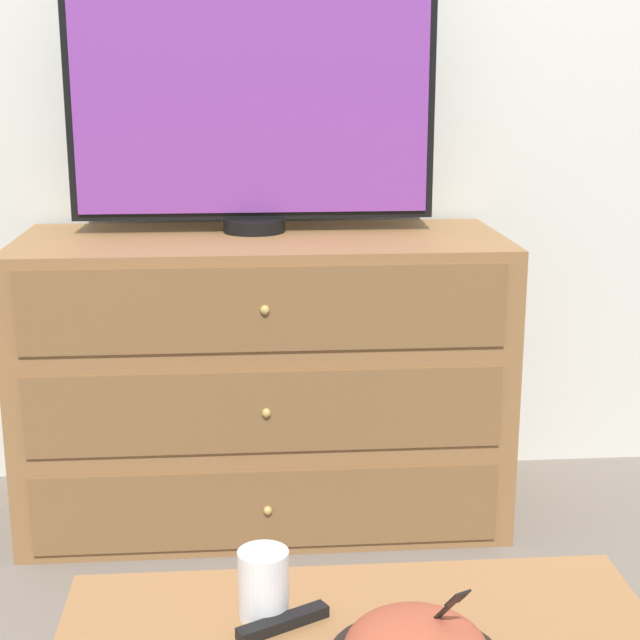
% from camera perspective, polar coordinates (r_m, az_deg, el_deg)
% --- Properties ---
extents(ground_plane, '(12.00, 12.00, 0.00)m').
position_cam_1_polar(ground_plane, '(3.22, -1.04, -8.56)').
color(ground_plane, '#70665B').
extents(wall_back, '(12.00, 0.05, 2.60)m').
position_cam_1_polar(wall_back, '(2.99, -1.19, 15.23)').
color(wall_back, silver).
rests_on(wall_back, ground_plane).
extents(dresser, '(1.33, 0.58, 0.81)m').
position_cam_1_polar(dresser, '(2.78, -3.29, -3.42)').
color(dresser, olive).
rests_on(dresser, ground_plane).
extents(tv, '(1.00, 0.17, 0.74)m').
position_cam_1_polar(tv, '(2.74, -3.98, 13.01)').
color(tv, black).
rests_on(tv, dresser).
extents(drink_cup, '(0.08, 0.08, 0.10)m').
position_cam_1_polar(drink_cup, '(1.52, -3.30, -15.27)').
color(drink_cup, beige).
rests_on(drink_cup, coffee_table).
extents(remote_control, '(0.14, 0.09, 0.02)m').
position_cam_1_polar(remote_control, '(1.50, -2.16, -17.17)').
color(remote_control, black).
rests_on(remote_control, coffee_table).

